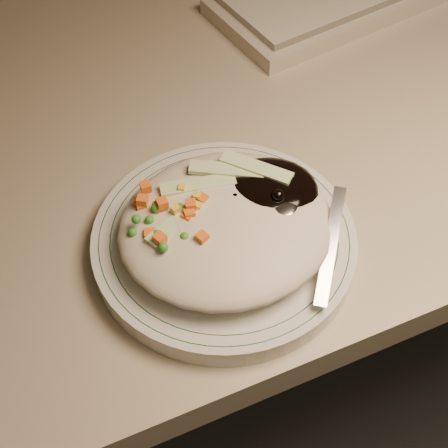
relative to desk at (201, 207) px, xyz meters
name	(u,v)px	position (x,y,z in m)	size (l,w,h in m)	color
desk	(201,207)	(0.00, 0.00, 0.00)	(1.40, 0.70, 0.74)	gray
plate	(224,242)	(-0.06, -0.22, 0.21)	(0.24, 0.24, 0.02)	silver
plate_rim	(224,235)	(-0.06, -0.22, 0.22)	(0.23, 0.23, 0.00)	#144723
meal	(229,219)	(-0.06, -0.22, 0.24)	(0.21, 0.19, 0.05)	#BFB39B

